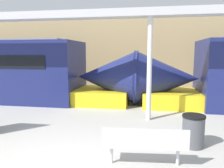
# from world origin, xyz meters

# --- Properties ---
(station_wall) EXTENTS (56.00, 0.20, 5.00)m
(station_wall) POSITION_xyz_m (0.00, 10.91, 2.50)
(station_wall) COLOR tan
(station_wall) RESTS_ON ground_plane
(bench_near) EXTENTS (1.87, 0.60, 0.89)m
(bench_near) POSITION_xyz_m (1.67, 0.84, 0.54)
(bench_near) COLOR silver
(bench_near) RESTS_ON ground_plane
(trash_bin) EXTENTS (0.59, 0.59, 0.87)m
(trash_bin) POSITION_xyz_m (2.92, 2.09, 0.44)
(trash_bin) COLOR #4C4F54
(trash_bin) RESTS_ON ground_plane
(support_column_near) EXTENTS (0.18, 0.18, 3.77)m
(support_column_near) POSITION_xyz_m (1.75, 4.35, 1.88)
(support_column_near) COLOR silver
(support_column_near) RESTS_ON ground_plane
(canopy_beam) EXTENTS (28.00, 0.60, 0.28)m
(canopy_beam) POSITION_xyz_m (1.75, 4.35, 3.91)
(canopy_beam) COLOR #B7B7BC
(canopy_beam) RESTS_ON support_column_near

